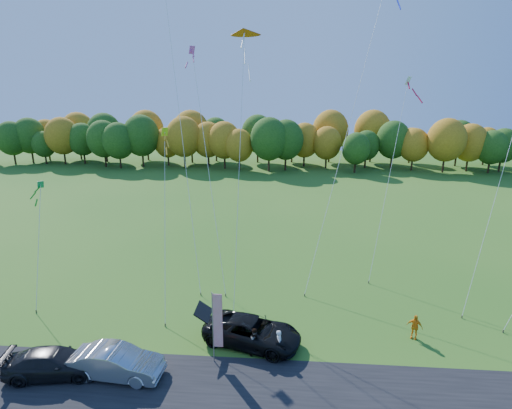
# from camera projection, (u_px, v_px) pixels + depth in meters

# --- Properties ---
(ground) EXTENTS (160.00, 160.00, 0.00)m
(ground) POSITION_uv_depth(u_px,v_px,m) (248.00, 347.00, 23.42)
(ground) COLOR #255B18
(asphalt_strip) EXTENTS (90.00, 6.00, 0.01)m
(asphalt_strip) POSITION_uv_depth(u_px,v_px,m) (240.00, 397.00, 19.58)
(asphalt_strip) COLOR black
(asphalt_strip) RESTS_ON ground
(tree_line) EXTENTS (116.00, 12.00, 10.00)m
(tree_line) POSITION_uv_depth(u_px,v_px,m) (276.00, 169.00, 76.09)
(tree_line) COLOR #1E4711
(tree_line) RESTS_ON ground
(black_suv) EXTENTS (6.29, 4.15, 1.61)m
(black_suv) POSITION_uv_depth(u_px,v_px,m) (252.00, 332.00, 23.55)
(black_suv) COLOR black
(black_suv) RESTS_ON ground
(silver_sedan) EXTENTS (4.99, 2.04, 1.61)m
(silver_sedan) POSITION_uv_depth(u_px,v_px,m) (117.00, 362.00, 20.88)
(silver_sedan) COLOR #ADACB1
(silver_sedan) RESTS_ON ground
(dark_truck_a) EXTENTS (5.22, 2.80, 1.44)m
(dark_truck_a) POSITION_uv_depth(u_px,v_px,m) (54.00, 363.00, 20.99)
(dark_truck_a) COLOR black
(dark_truck_a) RESTS_ON ground
(person_tailgate_a) EXTENTS (0.43, 0.62, 1.62)m
(person_tailgate_a) POSITION_uv_depth(u_px,v_px,m) (279.00, 343.00, 22.45)
(person_tailgate_a) COLOR silver
(person_tailgate_a) RESTS_ON ground
(person_tailgate_b) EXTENTS (0.96, 0.99, 1.62)m
(person_tailgate_b) POSITION_uv_depth(u_px,v_px,m) (255.00, 341.00, 22.62)
(person_tailgate_b) COLOR gray
(person_tailgate_b) RESTS_ON ground
(person_east) EXTENTS (0.99, 0.73, 1.56)m
(person_east) POSITION_uv_depth(u_px,v_px,m) (415.00, 327.00, 24.07)
(person_east) COLOR orange
(person_east) RESTS_ON ground
(feather_flag) EXTENTS (0.56, 0.07, 4.28)m
(feather_flag) POSITION_uv_depth(u_px,v_px,m) (217.00, 320.00, 21.46)
(feather_flag) COLOR #999999
(feather_flag) RESTS_ON ground
(kite_delta_blue) EXTENTS (6.15, 10.72, 28.26)m
(kite_delta_blue) POSITION_uv_depth(u_px,v_px,m) (178.00, 102.00, 30.32)
(kite_delta_blue) COLOR #4C3F33
(kite_delta_blue) RESTS_ON ground
(kite_parafoil_orange) EXTENTS (8.44, 11.69, 24.35)m
(kite_parafoil_orange) POSITION_uv_depth(u_px,v_px,m) (349.00, 124.00, 30.92)
(kite_parafoil_orange) COLOR #4C3F33
(kite_parafoil_orange) RESTS_ON ground
(kite_delta_red) EXTENTS (2.44, 10.40, 20.15)m
(kite_delta_red) POSITION_uv_depth(u_px,v_px,m) (241.00, 106.00, 29.07)
(kite_delta_red) COLOR #4C3F33
(kite_delta_red) RESTS_ON ground
(kite_parafoil_rainbow) EXTENTS (6.93, 7.03, 18.70)m
(kite_parafoil_rainbow) POSITION_uv_depth(u_px,v_px,m) (503.00, 172.00, 26.73)
(kite_parafoil_rainbow) COLOR #4C3F33
(kite_parafoil_rainbow) RESTS_ON ground
(kite_diamond_yellow) EXTENTS (1.93, 7.42, 12.22)m
(kite_diamond_yellow) POSITION_uv_depth(u_px,v_px,m) (165.00, 220.00, 27.21)
(kite_diamond_yellow) COLOR #4C3F33
(kite_diamond_yellow) RESTS_ON ground
(kite_diamond_green) EXTENTS (1.10, 3.99, 8.62)m
(kite_diamond_green) POSITION_uv_depth(u_px,v_px,m) (38.00, 243.00, 27.61)
(kite_diamond_green) COLOR #4C3F33
(kite_diamond_green) RESTS_ON ground
(kite_diamond_white) EXTENTS (3.53, 5.89, 15.90)m
(kite_diamond_white) POSITION_uv_depth(u_px,v_px,m) (389.00, 179.00, 31.41)
(kite_diamond_white) COLOR #4C3F33
(kite_diamond_white) RESTS_ON ground
(kite_diamond_pink) EXTENTS (4.19, 8.71, 18.26)m
(kite_diamond_pink) POSITION_uv_depth(u_px,v_px,m) (208.00, 165.00, 30.74)
(kite_diamond_pink) COLOR #4C3F33
(kite_diamond_pink) RESTS_ON ground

